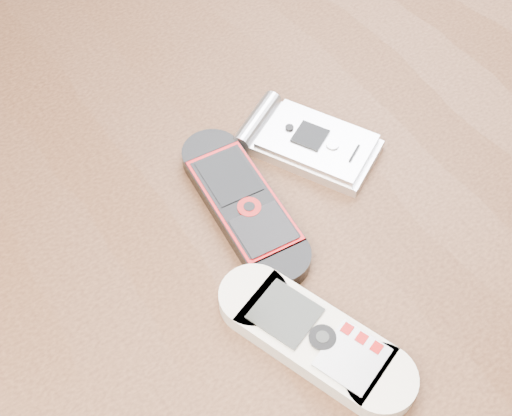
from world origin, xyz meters
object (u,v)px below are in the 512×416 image
at_px(nokia_black_red, 243,204).
at_px(motorola_razr, 313,143).
at_px(nokia_white, 314,338).
at_px(table, 251,284).

relative_size(nokia_black_red, motorola_razr, 1.37).
xyz_separation_m(nokia_white, motorola_razr, (0.11, 0.14, 0.00)).
relative_size(table, nokia_black_red, 7.50).
bearing_deg(nokia_white, nokia_black_red, 59.97).
distance_m(table, nokia_black_red, 0.11).
relative_size(table, nokia_white, 7.78).
bearing_deg(table, motorola_razr, 19.22).
xyz_separation_m(nokia_white, nokia_black_red, (0.02, 0.12, -0.00)).
height_order(table, motorola_razr, motorola_razr).
height_order(table, nokia_white, nokia_white).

